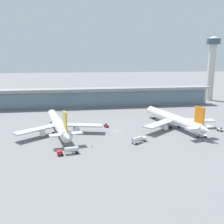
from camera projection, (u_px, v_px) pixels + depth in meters
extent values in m
plane|color=slate|center=(116.00, 131.00, 131.91)|extent=(1200.00, 1200.00, 0.00)
cylinder|color=white|center=(58.00, 123.00, 128.09)|extent=(15.12, 49.45, 5.21)
cone|color=white|center=(51.00, 113.00, 152.57)|extent=(5.95, 5.63, 5.11)
cone|color=white|center=(68.00, 137.00, 103.75)|extent=(5.75, 6.56, 4.69)
cube|color=black|center=(52.00, 112.00, 149.65)|extent=(4.26, 2.90, 0.63)
cube|color=#B7BABF|center=(37.00, 129.00, 120.24)|extent=(21.29, 18.28, 0.63)
cube|color=#B7BABF|center=(81.00, 125.00, 128.05)|extent=(23.19, 11.12, 0.63)
cylinder|color=silver|center=(43.00, 133.00, 121.07)|extent=(3.58, 4.28, 2.88)
cylinder|color=silver|center=(76.00, 129.00, 127.01)|extent=(3.58, 4.28, 2.88)
cube|color=gold|center=(65.00, 121.00, 106.58)|extent=(1.89, 6.29, 8.09)
cube|color=#B7BABF|center=(66.00, 134.00, 107.00)|extent=(14.88, 6.78, 0.45)
cylinder|color=black|center=(54.00, 133.00, 125.54)|extent=(1.31, 1.45, 1.26)
cylinder|color=black|center=(65.00, 132.00, 127.55)|extent=(1.31, 1.45, 1.26)
cylinder|color=black|center=(53.00, 122.00, 147.06)|extent=(1.31, 1.45, 1.26)
cylinder|color=white|center=(172.00, 118.00, 138.56)|extent=(14.98, 49.46, 5.21)
cone|color=white|center=(149.00, 109.00, 163.06)|extent=(5.94, 5.62, 5.11)
cone|color=white|center=(205.00, 130.00, 114.19)|extent=(5.74, 6.55, 4.69)
cube|color=black|center=(151.00, 109.00, 160.14)|extent=(4.26, 2.89, 0.63)
cube|color=#B7BABF|center=(159.00, 124.00, 130.73)|extent=(21.32, 18.24, 0.63)
cube|color=#B7BABF|center=(194.00, 120.00, 138.48)|extent=(23.19, 11.18, 0.63)
cylinder|color=silver|center=(164.00, 127.00, 131.56)|extent=(3.57, 4.27, 2.88)
cylinder|color=silver|center=(190.00, 124.00, 137.45)|extent=(3.57, 4.27, 2.88)
cube|color=orange|center=(200.00, 115.00, 117.03)|extent=(1.87, 6.29, 8.09)
cube|color=#B7BABF|center=(200.00, 127.00, 117.45)|extent=(14.88, 6.75, 0.45)
cylinder|color=black|center=(170.00, 127.00, 136.02)|extent=(1.31, 1.45, 1.26)
cylinder|color=black|center=(179.00, 126.00, 138.00)|extent=(1.31, 1.45, 1.26)
cylinder|color=black|center=(154.00, 118.00, 157.55)|extent=(1.31, 1.45, 1.26)
cube|color=#B21E1E|center=(106.00, 126.00, 138.76)|extent=(2.50, 3.17, 0.90)
cube|color=black|center=(106.00, 124.00, 138.84)|extent=(0.92, 0.92, 0.70)
cylinder|color=black|center=(108.00, 127.00, 138.43)|extent=(0.62, 0.94, 0.90)
cylinder|color=black|center=(106.00, 127.00, 137.67)|extent=(0.62, 0.94, 0.90)
cylinder|color=black|center=(106.00, 126.00, 140.04)|extent=(0.62, 0.94, 0.90)
cylinder|color=black|center=(104.00, 126.00, 139.28)|extent=(0.62, 0.94, 0.90)
cube|color=silver|center=(144.00, 138.00, 115.41)|extent=(3.01, 3.11, 1.50)
cylinder|color=silver|center=(137.00, 139.00, 112.03)|extent=(5.81, 4.90, 2.10)
cylinder|color=black|center=(141.00, 140.00, 115.71)|extent=(0.90, 0.74, 0.90)
cylinder|color=black|center=(144.00, 141.00, 114.15)|extent=(0.90, 0.74, 0.90)
cylinder|color=black|center=(133.00, 143.00, 111.88)|extent=(0.90, 0.74, 0.90)
cylinder|color=black|center=(136.00, 144.00, 110.31)|extent=(0.90, 0.74, 0.90)
cube|color=silver|center=(202.00, 136.00, 120.82)|extent=(5.12, 3.15, 0.60)
cube|color=black|center=(197.00, 133.00, 120.93)|extent=(4.04, 2.04, 1.72)
cylinder|color=black|center=(198.00, 137.00, 120.32)|extent=(0.94, 0.54, 0.90)
cylinder|color=black|center=(198.00, 136.00, 121.92)|extent=(0.94, 0.54, 0.90)
cylinder|color=black|center=(205.00, 137.00, 119.85)|extent=(0.94, 0.54, 0.90)
cylinder|color=black|center=(205.00, 136.00, 121.45)|extent=(0.94, 0.54, 0.90)
cube|color=silver|center=(220.00, 130.00, 130.80)|extent=(2.74, 3.17, 0.90)
cube|color=black|center=(221.00, 128.00, 130.41)|extent=(0.96, 0.96, 0.70)
cylinder|color=black|center=(218.00, 130.00, 131.17)|extent=(0.71, 0.91, 0.90)
cylinder|color=black|center=(219.00, 130.00, 132.08)|extent=(0.71, 0.91, 0.90)
cylinder|color=black|center=(221.00, 131.00, 129.72)|extent=(0.71, 0.91, 0.90)
cylinder|color=black|center=(223.00, 131.00, 130.62)|extent=(0.71, 0.91, 0.90)
cube|color=#B21E1E|center=(60.00, 152.00, 98.05)|extent=(2.37, 2.70, 1.50)
cylinder|color=silver|center=(71.00, 149.00, 99.41)|extent=(5.87, 3.00, 2.10)
cylinder|color=black|center=(62.00, 155.00, 97.49)|extent=(0.93, 0.43, 0.90)
cylinder|color=black|center=(62.00, 153.00, 99.53)|extent=(0.93, 0.43, 0.90)
cylinder|color=black|center=(77.00, 153.00, 99.28)|extent=(0.93, 0.43, 0.90)
cylinder|color=black|center=(76.00, 151.00, 101.32)|extent=(0.93, 0.43, 0.90)
cube|color=beige|center=(101.00, 98.00, 199.15)|extent=(180.49, 8.00, 14.00)
cube|color=slate|center=(102.00, 99.00, 195.15)|extent=(176.88, 0.50, 11.20)
cube|color=gray|center=(101.00, 89.00, 195.61)|extent=(184.10, 12.80, 1.20)
cylinder|color=beige|center=(211.00, 73.00, 225.74)|extent=(6.40, 6.40, 50.81)
cylinder|color=#384C5B|center=(214.00, 42.00, 219.84)|extent=(12.00, 12.00, 5.00)
cone|color=beige|center=(214.00, 37.00, 219.05)|extent=(10.20, 10.20, 2.40)
cylinder|color=#99999E|center=(214.00, 33.00, 218.27)|extent=(0.36, 0.36, 5.00)
cone|color=orange|center=(63.00, 143.00, 112.20)|extent=(0.44, 0.44, 0.70)
cube|color=black|center=(63.00, 143.00, 112.27)|extent=(0.62, 0.62, 0.04)
cone|color=orange|center=(92.00, 146.00, 107.75)|extent=(0.44, 0.44, 0.70)
cube|color=black|center=(92.00, 147.00, 107.82)|extent=(0.62, 0.62, 0.04)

